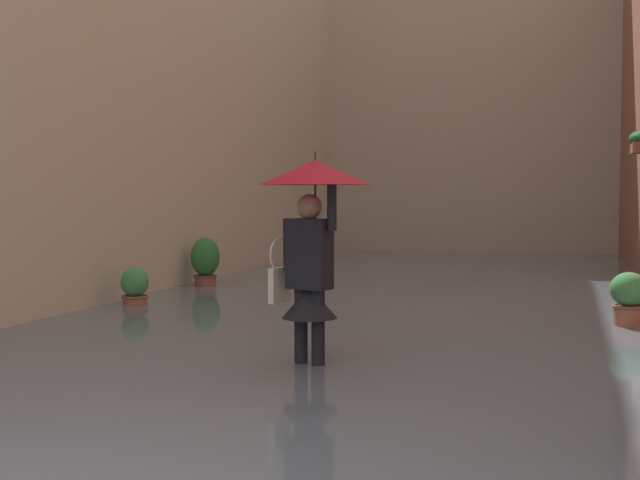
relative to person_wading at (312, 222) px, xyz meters
name	(u,v)px	position (x,y,z in m)	size (l,w,h in m)	color
ground_plane	(397,305)	(0.26, -5.35, -1.44)	(60.00, 60.00, 0.00)	slate
flood_water	(397,300)	(0.26, -5.35, -1.35)	(8.16, 25.09, 0.16)	slate
building_facade_far	(473,66)	(0.26, -15.79, 3.58)	(10.96, 1.80, 10.04)	tan
person_wading	(312,222)	(0.00, 0.00, 0.00)	(0.99, 0.99, 2.06)	#2D2319
potted_plant_near_left	(629,302)	(-2.88, -3.12, -1.00)	(0.43, 0.43, 0.78)	#9E563D
potted_plant_far_right	(135,291)	(3.49, -3.23, -1.08)	(0.38, 0.38, 0.68)	#9E563D
potted_plant_near_right	(205,263)	(3.58, -5.83, -0.91)	(0.48, 0.48, 0.95)	brown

